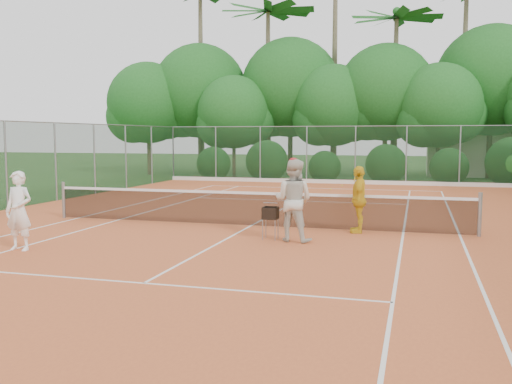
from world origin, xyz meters
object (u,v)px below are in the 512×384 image
player_white (19,211)px  ball_hopper (270,214)px  player_yellow (359,199)px  player_center_grp (293,200)px

player_white → ball_hopper: size_ratio=2.20×
player_white → player_yellow: bearing=32.0°
player_yellow → ball_hopper: size_ratio=2.19×
player_center_grp → player_yellow: 2.14m
player_white → player_center_grp: size_ratio=0.88×
ball_hopper → player_white: bearing=-166.7°
player_white → player_center_grp: player_center_grp is taller
player_center_grp → ball_hopper: (-0.58, 0.07, -0.36)m
player_center_grp → player_yellow: size_ratio=1.15×
player_yellow → ball_hopper: 2.51m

